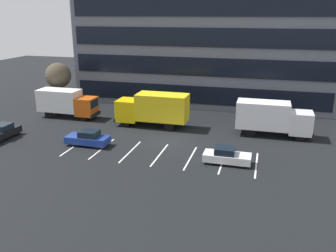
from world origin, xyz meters
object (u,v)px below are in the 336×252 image
object	(u,v)px
box_truck_white	(272,117)
sedan_white	(227,156)
sedan_black	(2,132)
bare_tree	(58,76)
sedan_navy	(88,138)
box_truck_yellow_all	(153,108)
box_truck_orange	(66,102)

from	to	relation	value
box_truck_white	sedan_white	size ratio (longest dim) A/B	1.93
sedan_black	bare_tree	xyz separation A→B (m)	(-0.57, 11.86, 3.72)
box_truck_white	bare_tree	xyz separation A→B (m)	(-26.51, 3.70, 2.44)
sedan_navy	bare_tree	size ratio (longest dim) A/B	0.68
sedan_navy	sedan_black	size ratio (longest dim) A/B	0.99
box_truck_white	sedan_white	world-z (taller)	box_truck_white
box_truck_yellow_all	box_truck_white	bearing A→B (deg)	1.01
sedan_white	sedan_navy	distance (m)	13.22
box_truck_white	bare_tree	size ratio (longest dim) A/B	1.25
sedan_navy	bare_tree	xyz separation A→B (m)	(-9.76, 11.24, 3.72)
box_truck_white	sedan_white	distance (m)	9.20
sedan_white	box_truck_yellow_all	bearing A→B (deg)	137.82
sedan_white	sedan_navy	size ratio (longest dim) A/B	0.96
sedan_black	bare_tree	distance (m)	12.44
box_truck_yellow_all	bare_tree	world-z (taller)	bare_tree
box_truck_white	sedan_black	distance (m)	27.23
box_truck_white	sedan_black	xyz separation A→B (m)	(-25.94, -8.15, -1.28)
sedan_white	bare_tree	world-z (taller)	bare_tree
sedan_black	box_truck_yellow_all	bearing A→B (deg)	30.67
box_truck_orange	box_truck_white	bearing A→B (deg)	-1.24
sedan_black	sedan_navy	bearing A→B (deg)	3.83
bare_tree	box_truck_white	bearing A→B (deg)	-7.95
box_truck_white	box_truck_orange	size ratio (longest dim) A/B	1.05
box_truck_orange	sedan_black	bearing A→B (deg)	-104.55
sedan_navy	bare_tree	distance (m)	15.34
box_truck_orange	sedan_black	world-z (taller)	box_truck_orange
box_truck_yellow_all	box_truck_orange	distance (m)	11.16
box_truck_white	sedan_black	size ratio (longest dim) A/B	1.84
sedan_white	bare_tree	size ratio (longest dim) A/B	0.65
box_truck_white	sedan_black	bearing A→B (deg)	-162.55
box_truck_orange	sedan_navy	xyz separation A→B (m)	(6.94, -8.05, -1.19)
box_truck_orange	sedan_white	size ratio (longest dim) A/B	1.83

